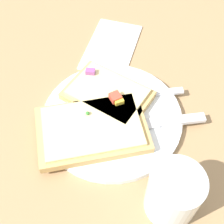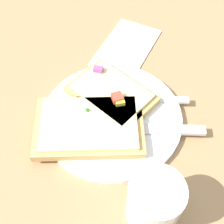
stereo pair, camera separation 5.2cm
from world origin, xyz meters
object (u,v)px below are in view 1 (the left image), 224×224
object	(u,v)px
plate	(112,117)
pizza_slice_main	(92,129)
fork	(119,97)
drinking_glass	(173,194)
knife	(154,123)
napkin	(111,46)
pizza_slice_corner	(108,94)

from	to	relation	value
plate	pizza_slice_main	size ratio (longest dim) A/B	1.14
fork	drinking_glass	distance (m)	0.20
fork	pizza_slice_main	world-z (taller)	pizza_slice_main
plate	fork	world-z (taller)	fork
knife	drinking_glass	world-z (taller)	drinking_glass
pizza_slice_main	drinking_glass	distance (m)	0.16
drinking_glass	napkin	bearing A→B (deg)	-149.68
fork	napkin	bearing A→B (deg)	-91.70
pizza_slice_main	pizza_slice_corner	bearing A→B (deg)	59.60
knife	pizza_slice_main	distance (m)	0.10
drinking_glass	napkin	size ratio (longest dim) A/B	0.54
plate	napkin	world-z (taller)	plate
knife	drinking_glass	distance (m)	0.14
plate	pizza_slice_corner	xyz separation A→B (m)	(-0.03, -0.02, 0.02)
plate	fork	bearing A→B (deg)	178.80
pizza_slice_corner	napkin	world-z (taller)	pizza_slice_corner
pizza_slice_main	fork	bearing A→B (deg)	46.80
pizza_slice_main	pizza_slice_corner	xyz separation A→B (m)	(-0.07, 0.00, 0.00)
pizza_slice_corner	napkin	size ratio (longest dim) A/B	1.04
knife	drinking_glass	size ratio (longest dim) A/B	2.30
fork	napkin	xyz separation A→B (m)	(-0.13, -0.05, -0.01)
fork	pizza_slice_corner	bearing A→B (deg)	-5.08
fork	napkin	world-z (taller)	fork
pizza_slice_main	drinking_glass	world-z (taller)	drinking_glass
plate	knife	bearing A→B (deg)	92.34
fork	drinking_glass	world-z (taller)	drinking_glass
plate	drinking_glass	size ratio (longest dim) A/B	2.78
plate	pizza_slice_corner	bearing A→B (deg)	-152.31
drinking_glass	plate	bearing A→B (deg)	-135.02
knife	pizza_slice_main	size ratio (longest dim) A/B	0.94
knife	pizza_slice_corner	distance (m)	0.10
fork	pizza_slice_corner	xyz separation A→B (m)	(0.01, -0.02, 0.01)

